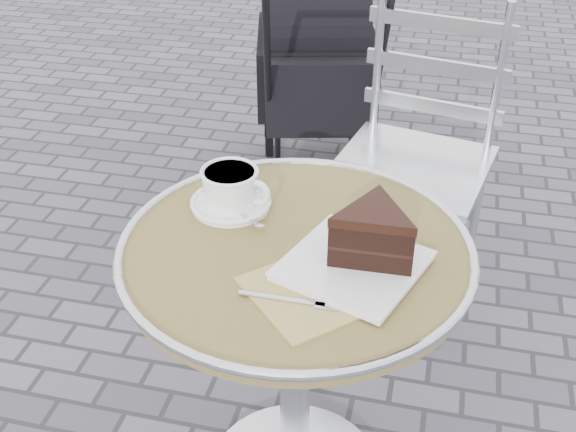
% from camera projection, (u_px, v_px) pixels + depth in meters
% --- Properties ---
extents(cafe_table, '(0.72, 0.72, 0.74)m').
position_uv_depth(cafe_table, '(295.00, 309.00, 1.53)').
color(cafe_table, silver).
rests_on(cafe_table, ground).
extents(cappuccino_set, '(0.18, 0.17, 0.09)m').
position_uv_depth(cappuccino_set, '(231.00, 191.00, 1.54)').
color(cappuccino_set, white).
rests_on(cappuccino_set, cafe_table).
extents(cake_plate_set, '(0.37, 0.38, 0.13)m').
position_uv_depth(cake_plate_set, '(367.00, 242.00, 1.35)').
color(cake_plate_set, tan).
rests_on(cake_plate_set, cafe_table).
extents(bistro_chair, '(0.52, 0.52, 0.98)m').
position_uv_depth(bistro_chair, '(424.00, 123.00, 2.19)').
color(bistro_chair, silver).
rests_on(bistro_chair, ground).
extents(baby_stroller, '(0.63, 1.00, 0.97)m').
position_uv_depth(baby_stroller, '(317.00, 83.00, 2.87)').
color(baby_stroller, black).
rests_on(baby_stroller, ground).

